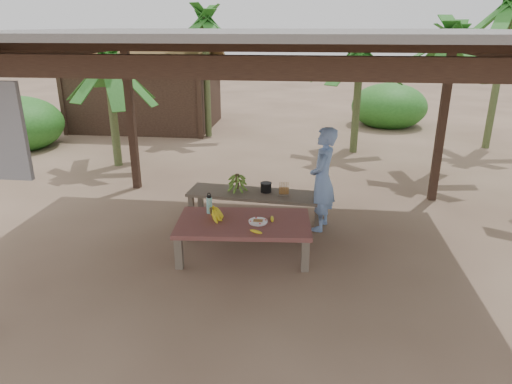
# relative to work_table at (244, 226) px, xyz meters

# --- Properties ---
(ground) EXTENTS (80.00, 80.00, 0.00)m
(ground) POSITION_rel_work_table_xyz_m (0.32, 0.22, -0.43)
(ground) COLOR brown
(ground) RESTS_ON ground
(pavilion) EXTENTS (6.60, 5.60, 2.95)m
(pavilion) POSITION_rel_work_table_xyz_m (0.30, 0.21, 2.34)
(pavilion) COLOR black
(pavilion) RESTS_ON ground
(work_table) EXTENTS (1.87, 1.13, 0.50)m
(work_table) POSITION_rel_work_table_xyz_m (0.00, 0.00, 0.00)
(work_table) COLOR brown
(work_table) RESTS_ON ground
(bench) EXTENTS (2.25, 0.80, 0.45)m
(bench) POSITION_rel_work_table_xyz_m (0.02, 1.27, -0.04)
(bench) COLOR brown
(bench) RESTS_ON ground
(ripe_banana_bunch) EXTENTS (0.40, 0.38, 0.19)m
(ripe_banana_bunch) POSITION_rel_work_table_xyz_m (-0.45, 0.00, 0.16)
(ripe_banana_bunch) COLOR yellow
(ripe_banana_bunch) RESTS_ON work_table
(plate) EXTENTS (0.26, 0.26, 0.04)m
(plate) POSITION_rel_work_table_xyz_m (0.20, -0.03, 0.08)
(plate) COLOR white
(plate) RESTS_ON work_table
(loose_banana_front) EXTENTS (0.17, 0.06, 0.04)m
(loose_banana_front) POSITION_rel_work_table_xyz_m (0.21, -0.36, 0.09)
(loose_banana_front) COLOR yellow
(loose_banana_front) RESTS_ON work_table
(loose_banana_side) EXTENTS (0.07, 0.16, 0.04)m
(loose_banana_side) POSITION_rel_work_table_xyz_m (0.38, 0.07, 0.09)
(loose_banana_side) COLOR yellow
(loose_banana_side) RESTS_ON work_table
(water_flask) EXTENTS (0.08, 0.08, 0.30)m
(water_flask) POSITION_rel_work_table_xyz_m (-0.52, 0.24, 0.19)
(water_flask) COLOR #40CAC1
(water_flask) RESTS_ON work_table
(green_banana_stalk) EXTENTS (0.30, 0.30, 0.31)m
(green_banana_stalk) POSITION_rel_work_table_xyz_m (-0.29, 1.30, 0.17)
(green_banana_stalk) COLOR #598C2D
(green_banana_stalk) RESTS_ON bench
(cooking_pot) EXTENTS (0.18, 0.18, 0.15)m
(cooking_pot) POSITION_rel_work_table_xyz_m (0.18, 1.33, 0.09)
(cooking_pot) COLOR black
(cooking_pot) RESTS_ON bench
(skewer_rack) EXTENTS (0.19, 0.10, 0.24)m
(skewer_rack) POSITION_rel_work_table_xyz_m (0.48, 1.18, 0.14)
(skewer_rack) COLOR #A57F47
(skewer_rack) RESTS_ON bench
(woman) EXTENTS (0.50, 0.65, 1.61)m
(woman) POSITION_rel_work_table_xyz_m (1.07, 1.02, 0.37)
(woman) COLOR #779CE2
(woman) RESTS_ON ground
(hut) EXTENTS (4.40, 3.43, 2.85)m
(hut) POSITION_rel_work_table_xyz_m (-4.18, 8.22, 0.67)
(hut) COLOR black
(hut) RESTS_ON ground
(banana_plant_ne) EXTENTS (1.80, 1.80, 3.05)m
(banana_plant_ne) POSITION_rel_work_table_xyz_m (3.61, 4.23, 2.13)
(banana_plant_ne) COLOR #596638
(banana_plant_ne) RESTS_ON ground
(banana_plant_n) EXTENTS (1.80, 1.80, 2.71)m
(banana_plant_n) POSITION_rel_work_table_xyz_m (1.96, 5.75, 1.80)
(banana_plant_n) COLOR #596638
(banana_plant_n) RESTS_ON ground
(banana_plant_nw) EXTENTS (1.80, 1.80, 3.42)m
(banana_plant_nw) POSITION_rel_work_table_xyz_m (-2.03, 7.05, 2.49)
(banana_plant_nw) COLOR #596638
(banana_plant_nw) RESTS_ON ground
(banana_plant_w) EXTENTS (1.80, 1.80, 2.50)m
(banana_plant_w) POSITION_rel_work_table_xyz_m (-3.46, 3.94, 1.59)
(banana_plant_w) COLOR #596638
(banana_plant_w) RESTS_ON ground
(banana_plant_far) EXTENTS (1.80, 1.80, 3.71)m
(banana_plant_far) POSITION_rel_work_table_xyz_m (5.43, 6.59, 2.77)
(banana_plant_far) COLOR #596638
(banana_plant_far) RESTS_ON ground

